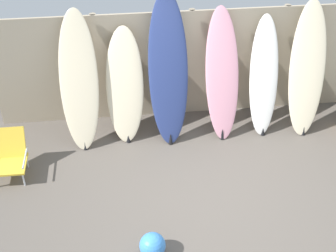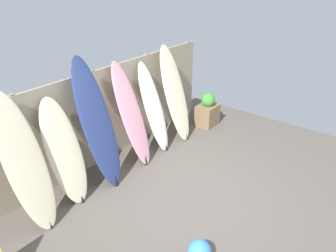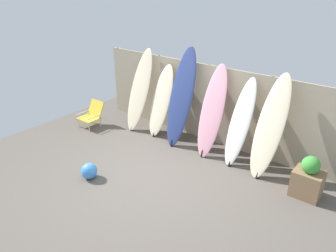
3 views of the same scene
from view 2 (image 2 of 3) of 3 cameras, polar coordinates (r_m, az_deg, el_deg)
ground at (r=5.46m, az=3.04°, el=-12.92°), size 7.68×7.68×0.00m
fence_back at (r=6.15m, az=-12.17°, el=1.32°), size 6.08×0.11×1.80m
surfboard_cream_0 at (r=4.97m, az=-23.66°, el=-6.03°), size 0.59×0.83×1.97m
surfboard_cream_1 at (r=5.34m, az=-17.61°, el=-4.36°), size 0.61×0.72×1.69m
surfboard_navy_2 at (r=5.50m, az=-12.21°, el=0.29°), size 0.58×0.79×2.19m
surfboard_pink_3 at (r=6.05m, az=-6.36°, el=1.81°), size 0.55×0.77×1.92m
surfboard_white_4 at (r=6.54m, az=-2.55°, el=3.21°), size 0.49×0.78×1.76m
surfboard_cream_5 at (r=6.92m, az=1.23°, el=5.55°), size 0.63×0.81×1.98m
planter_box at (r=7.71m, az=6.89°, el=2.53°), size 0.50×0.40×0.79m
beach_ball at (r=4.51m, az=5.51°, el=-20.95°), size 0.31×0.31×0.31m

